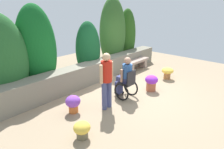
{
  "coord_description": "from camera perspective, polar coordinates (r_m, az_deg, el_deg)",
  "views": [
    {
      "loc": [
        -4.73,
        -3.47,
        2.77
      ],
      "look_at": [
        -0.82,
        0.03,
        0.85
      ],
      "focal_mm": 30.45,
      "sensor_mm": 36.0,
      "label": 1
    }
  ],
  "objects": [
    {
      "name": "person_in_wheelchair",
      "position": [
        5.88,
        4.1,
        -1.39
      ],
      "size": [
        0.53,
        0.66,
        1.33
      ],
      "rotation": [
        0.0,
        0.0,
        0.2
      ],
      "color": "black",
      "rests_on": "ground"
    },
    {
      "name": "hedge_backdrop",
      "position": [
        7.48,
        -10.33,
        9.06
      ],
      "size": [
        7.14,
        1.08,
        3.13
      ],
      "color": "#245C28",
      "rests_on": "ground"
    },
    {
      "name": "stone_bench",
      "position": [
        8.67,
        7.47,
        3.41
      ],
      "size": [
        1.39,
        0.38,
        0.47
      ],
      "rotation": [
        0.0,
        0.0,
        -0.14
      ],
      "color": "gray",
      "rests_on": "ground"
    },
    {
      "name": "flower_pot_purple_near",
      "position": [
        5.3,
        -11.62,
        -8.34
      ],
      "size": [
        0.41,
        0.41,
        0.49
      ],
      "color": "#C1602A",
      "rests_on": "ground"
    },
    {
      "name": "flower_pot_small_foreground",
      "position": [
        4.37,
        -8.99,
        -15.9
      ],
      "size": [
        0.38,
        0.38,
        0.4
      ],
      "color": "brown",
      "rests_on": "ground"
    },
    {
      "name": "stone_retaining_wall",
      "position": [
        7.37,
        -5.12,
        1.07
      ],
      "size": [
        7.47,
        0.57,
        0.76
      ],
      "primitive_type": "cube",
      "color": "gray",
      "rests_on": "ground"
    },
    {
      "name": "flower_pot_terracotta_by_wall",
      "position": [
        6.6,
        11.73,
        -2.18
      ],
      "size": [
        0.43,
        0.43,
        0.55
      ],
      "color": "#B75B3E",
      "rests_on": "ground"
    },
    {
      "name": "ground_plane",
      "position": [
        6.49,
        5.07,
        -5.28
      ],
      "size": [
        11.64,
        11.64,
        0.0
      ],
      "primitive_type": "plane",
      "color": "gray"
    },
    {
      "name": "flower_pot_red_accent",
      "position": [
        7.83,
        16.32,
        0.76
      ],
      "size": [
        0.46,
        0.46,
        0.46
      ],
      "color": "#A8693A",
      "rests_on": "ground"
    },
    {
      "name": "person_standing_companion",
      "position": [
        5.14,
        -1.65,
        -0.95
      ],
      "size": [
        0.49,
        0.3,
        1.61
      ],
      "rotation": [
        0.0,
        0.0,
        -0.16
      ],
      "color": "#424874",
      "rests_on": "ground"
    }
  ]
}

